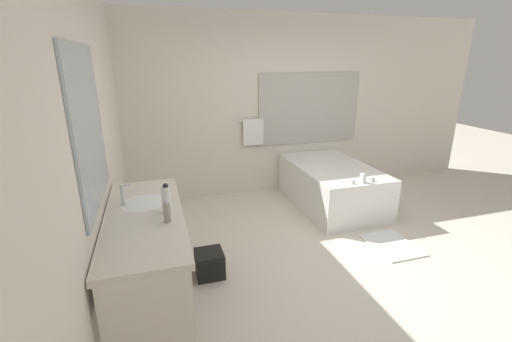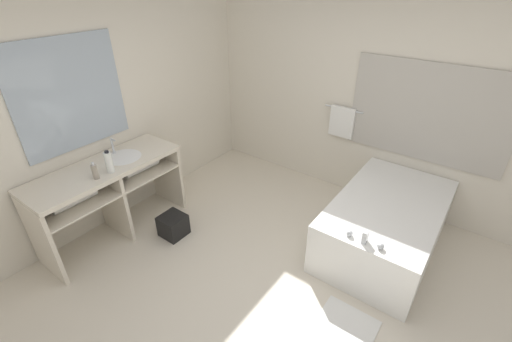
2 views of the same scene
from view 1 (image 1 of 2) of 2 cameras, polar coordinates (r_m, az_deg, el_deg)
ground_plane at (r=3.89m, az=13.32°, el=-14.11°), size 16.00×16.00×0.00m
wall_back_with_blinds at (r=5.38m, az=2.62°, el=10.68°), size 7.40×0.13×2.70m
wall_left_with_mirror at (r=2.92m, az=-25.63°, el=2.65°), size 0.08×7.40×2.70m
vanity_counter at (r=2.95m, az=-17.67°, el=-10.71°), size 0.59×1.59×0.89m
sink_faucet at (r=3.02m, az=-21.35°, el=-3.77°), size 0.09×0.04×0.18m
bathtub at (r=5.10m, az=12.46°, el=-1.97°), size 1.00×1.68×0.72m
water_bottle_1 at (r=2.75m, az=-14.67°, el=-4.64°), size 0.07×0.07×0.24m
soap_dispenser at (r=2.62m, az=-14.60°, el=-6.66°), size 0.06×0.06×0.18m
waste_bin at (r=3.52m, az=-7.75°, el=-15.05°), size 0.27×0.27×0.25m
bath_mat at (r=4.33m, az=21.69°, el=-11.35°), size 0.49×0.63×0.02m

